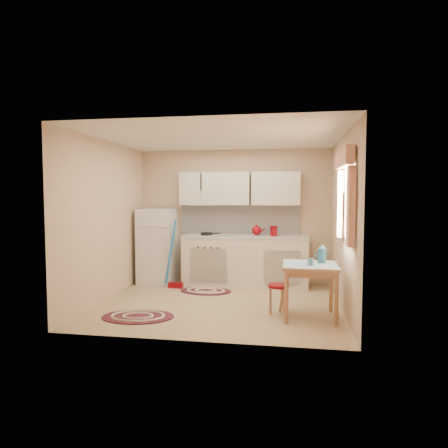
{
  "coord_description": "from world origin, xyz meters",
  "views": [
    {
      "loc": [
        1.03,
        -5.88,
        1.63
      ],
      "look_at": [
        0.04,
        0.25,
        1.2
      ],
      "focal_mm": 32.0,
      "sensor_mm": 36.0,
      "label": 1
    }
  ],
  "objects_px": {
    "base_cabinets": "(245,262)",
    "table": "(310,291)",
    "fridge": "(158,246)",
    "stool": "(278,300)"
  },
  "relations": [
    {
      "from": "stool",
      "to": "table",
      "type": "bearing_deg",
      "value": -9.5
    },
    {
      "from": "base_cabinets",
      "to": "table",
      "type": "height_order",
      "value": "base_cabinets"
    },
    {
      "from": "stool",
      "to": "base_cabinets",
      "type": "bearing_deg",
      "value": 110.6
    },
    {
      "from": "fridge",
      "to": "base_cabinets",
      "type": "xyz_separation_m",
      "value": [
        1.64,
        0.05,
        -0.26
      ]
    },
    {
      "from": "table",
      "to": "stool",
      "type": "relative_size",
      "value": 1.71
    },
    {
      "from": "stool",
      "to": "fridge",
      "type": "bearing_deg",
      "value": 143.87
    },
    {
      "from": "base_cabinets",
      "to": "table",
      "type": "bearing_deg",
      "value": -59.26
    },
    {
      "from": "base_cabinets",
      "to": "stool",
      "type": "height_order",
      "value": "base_cabinets"
    },
    {
      "from": "fridge",
      "to": "stool",
      "type": "bearing_deg",
      "value": -36.13
    },
    {
      "from": "base_cabinets",
      "to": "table",
      "type": "xyz_separation_m",
      "value": [
        1.07,
        -1.79,
        -0.08
      ]
    }
  ]
}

